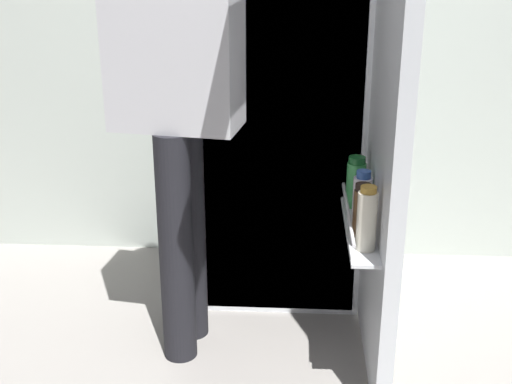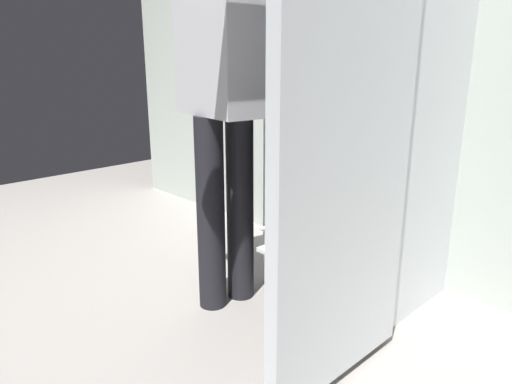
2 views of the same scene
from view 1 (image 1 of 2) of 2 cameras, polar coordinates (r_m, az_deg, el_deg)
name	(u,v)px [view 1 (image 1 of 2)]	position (r m, az deg, el deg)	size (l,w,h in m)	color
ground_plane	(273,348)	(2.63, 1.43, -12.72)	(6.38, 6.38, 0.00)	gray
refrigerator	(287,97)	(2.73, 2.55, 7.83)	(0.71, 1.22, 1.67)	silver
person	(179,76)	(2.27, -6.39, 9.54)	(0.55, 0.78, 1.69)	black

